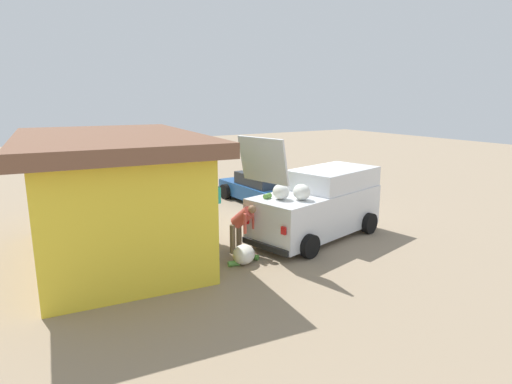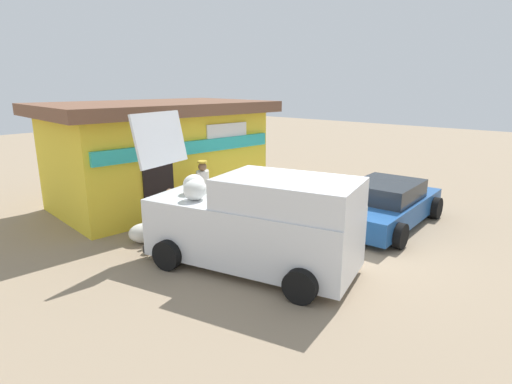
{
  "view_description": "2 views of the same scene",
  "coord_description": "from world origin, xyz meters",
  "px_view_note": "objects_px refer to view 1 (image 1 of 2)",
  "views": [
    {
      "loc": [
        -11.66,
        8.49,
        4.11
      ],
      "look_at": [
        -0.14,
        1.56,
        1.11
      ],
      "focal_mm": 30.09,
      "sensor_mm": 36.0,
      "label": 1
    },
    {
      "loc": [
        -8.07,
        -4.71,
        3.73
      ],
      "look_at": [
        -0.1,
        2.28,
        0.94
      ],
      "focal_mm": 29.0,
      "sensor_mm": 36.0,
      "label": 2
    }
  ],
  "objects_px": {
    "storefront_bar": "(113,194)",
    "paint_bucket": "(180,219)",
    "parked_sedan": "(264,189)",
    "unloaded_banana_pile": "(244,255)",
    "vendor_standing": "(209,208)",
    "customer_bending": "(242,223)",
    "delivery_van": "(319,204)"
  },
  "relations": [
    {
      "from": "storefront_bar",
      "to": "paint_bucket",
      "type": "xyz_separation_m",
      "value": [
        1.67,
        -2.42,
        -1.45
      ]
    },
    {
      "from": "parked_sedan",
      "to": "paint_bucket",
      "type": "bearing_deg",
      "value": 105.11
    },
    {
      "from": "storefront_bar",
      "to": "vendor_standing",
      "type": "bearing_deg",
      "value": -98.85
    },
    {
      "from": "storefront_bar",
      "to": "vendor_standing",
      "type": "height_order",
      "value": "storefront_bar"
    },
    {
      "from": "paint_bucket",
      "to": "parked_sedan",
      "type": "bearing_deg",
      "value": -74.89
    },
    {
      "from": "customer_bending",
      "to": "paint_bucket",
      "type": "height_order",
      "value": "customer_bending"
    },
    {
      "from": "unloaded_banana_pile",
      "to": "parked_sedan",
      "type": "bearing_deg",
      "value": -36.67
    },
    {
      "from": "vendor_standing",
      "to": "customer_bending",
      "type": "distance_m",
      "value": 1.31
    },
    {
      "from": "customer_bending",
      "to": "unloaded_banana_pile",
      "type": "relative_size",
      "value": 1.45
    },
    {
      "from": "storefront_bar",
      "to": "vendor_standing",
      "type": "distance_m",
      "value": 2.64
    },
    {
      "from": "parked_sedan",
      "to": "vendor_standing",
      "type": "relative_size",
      "value": 2.45
    },
    {
      "from": "delivery_van",
      "to": "customer_bending",
      "type": "height_order",
      "value": "delivery_van"
    },
    {
      "from": "storefront_bar",
      "to": "unloaded_banana_pile",
      "type": "bearing_deg",
      "value": -132.39
    },
    {
      "from": "customer_bending",
      "to": "delivery_van",
      "type": "bearing_deg",
      "value": -89.72
    },
    {
      "from": "vendor_standing",
      "to": "delivery_van",
      "type": "bearing_deg",
      "value": -112.13
    },
    {
      "from": "parked_sedan",
      "to": "customer_bending",
      "type": "relative_size",
      "value": 3.17
    },
    {
      "from": "parked_sedan",
      "to": "customer_bending",
      "type": "bearing_deg",
      "value": 141.77
    },
    {
      "from": "vendor_standing",
      "to": "storefront_bar",
      "type": "bearing_deg",
      "value": 81.15
    },
    {
      "from": "customer_bending",
      "to": "paint_bucket",
      "type": "xyz_separation_m",
      "value": [
        3.31,
        0.49,
        -0.62
      ]
    },
    {
      "from": "storefront_bar",
      "to": "customer_bending",
      "type": "relative_size",
      "value": 5.29
    },
    {
      "from": "parked_sedan",
      "to": "vendor_standing",
      "type": "xyz_separation_m",
      "value": [
        -3.13,
        3.83,
        0.43
      ]
    },
    {
      "from": "delivery_van",
      "to": "vendor_standing",
      "type": "distance_m",
      "value": 3.27
    },
    {
      "from": "storefront_bar",
      "to": "paint_bucket",
      "type": "distance_m",
      "value": 3.28
    },
    {
      "from": "vendor_standing",
      "to": "unloaded_banana_pile",
      "type": "height_order",
      "value": "vendor_standing"
    },
    {
      "from": "storefront_bar",
      "to": "unloaded_banana_pile",
      "type": "relative_size",
      "value": 7.65
    },
    {
      "from": "storefront_bar",
      "to": "unloaded_banana_pile",
      "type": "xyz_separation_m",
      "value": [
        -2.35,
        -2.57,
        -1.42
      ]
    },
    {
      "from": "storefront_bar",
      "to": "paint_bucket",
      "type": "relative_size",
      "value": 18.32
    },
    {
      "from": "unloaded_banana_pile",
      "to": "storefront_bar",
      "type": "bearing_deg",
      "value": 47.61
    },
    {
      "from": "storefront_bar",
      "to": "parked_sedan",
      "type": "bearing_deg",
      "value": -66.73
    },
    {
      "from": "delivery_van",
      "to": "unloaded_banana_pile",
      "type": "distance_m",
      "value": 3.17
    },
    {
      "from": "unloaded_banana_pile",
      "to": "vendor_standing",
      "type": "bearing_deg",
      "value": 1.22
    },
    {
      "from": "vendor_standing",
      "to": "paint_bucket",
      "type": "bearing_deg",
      "value": 3.01
    }
  ]
}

